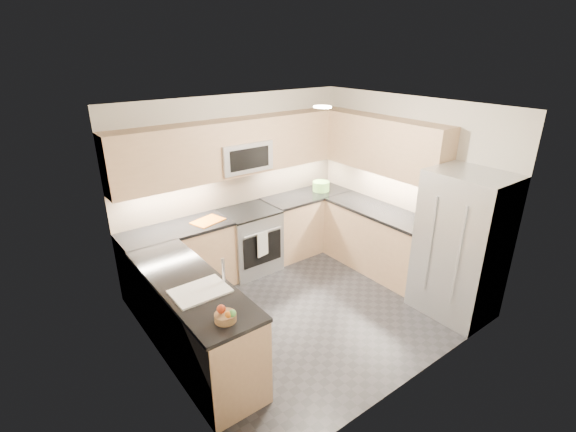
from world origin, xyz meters
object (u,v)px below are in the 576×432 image
object	(u,v)px
utensil_bowl	(321,186)
refrigerator	(461,246)
microwave	(242,156)
gas_range	(250,241)
fruit_basket	(225,317)
cutting_board	(208,221)

from	to	relation	value
utensil_bowl	refrigerator	bearing A→B (deg)	-88.15
microwave	refrigerator	world-z (taller)	microwave
gas_range	fruit_basket	distance (m)	2.61
refrigerator	utensil_bowl	bearing A→B (deg)	91.85
microwave	refrigerator	xyz separation A→B (m)	(1.45, -2.55, -0.80)
microwave	cutting_board	distance (m)	1.01
refrigerator	cutting_board	size ratio (longest dim) A/B	4.48
gas_range	cutting_board	xyz separation A→B (m)	(-0.66, -0.03, 0.49)
gas_range	refrigerator	distance (m)	2.86
cutting_board	fruit_basket	distance (m)	2.21
microwave	refrigerator	bearing A→B (deg)	-60.38
refrigerator	gas_range	bearing A→B (deg)	120.88
gas_range	fruit_basket	xyz separation A→B (m)	(-1.52, -2.06, 0.52)
microwave	cutting_board	xyz separation A→B (m)	(-0.66, -0.15, -0.75)
cutting_board	fruit_basket	size ratio (longest dim) A/B	2.13
refrigerator	utensil_bowl	size ratio (longest dim) A/B	6.76
gas_range	utensil_bowl	xyz separation A→B (m)	(1.37, 0.01, 0.56)
fruit_basket	gas_range	bearing A→B (deg)	53.49
microwave	gas_range	bearing A→B (deg)	-90.00
refrigerator	utensil_bowl	distance (m)	2.44
gas_range	fruit_basket	world-z (taller)	fruit_basket
microwave	fruit_basket	world-z (taller)	microwave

